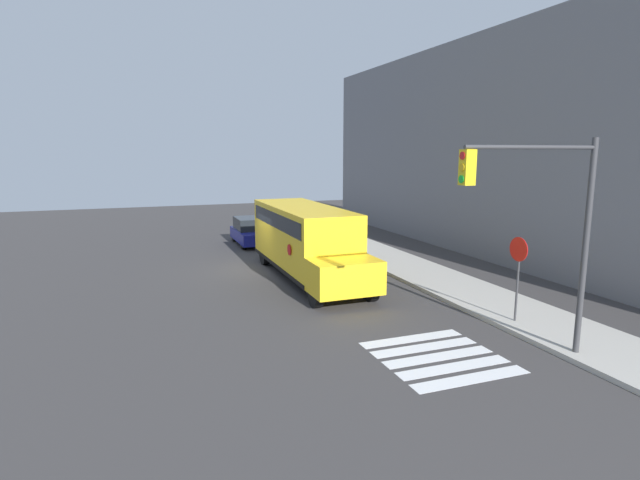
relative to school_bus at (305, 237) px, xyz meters
The scene contains 8 objects.
ground_plane 3.18m from the school_bus, 146.16° to the right, with size 60.00×60.00×0.00m, color #3A3838.
sidewalk_strip 5.74m from the school_bus, 113.64° to the left, with size 44.00×3.00×0.15m.
building_backdrop 12.35m from the school_bus, 100.80° to the left, with size 32.00×4.00×11.25m.
crosswalk_stripes 9.66m from the school_bus, ahead, with size 3.30×3.20×0.01m.
school_bus is the anchor object (origin of this frame).
parked_car 8.68m from the school_bus, behind, with size 4.09×1.88×1.57m.
stop_sign 9.20m from the school_bus, 27.06° to the left, with size 0.76×0.10×2.84m.
traffic_light 11.30m from the school_bus, 14.01° to the left, with size 0.28×4.02×5.78m.
Camera 1 is at (22.39, -5.40, 5.43)m, focal length 28.00 mm.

